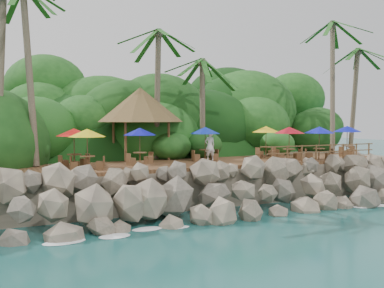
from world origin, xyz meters
name	(u,v)px	position (x,y,z in m)	size (l,w,h in m)	color
ground	(245,222)	(0.00, 0.00, 0.00)	(140.00, 140.00, 0.00)	#19514F
land_base	(139,167)	(0.00, 16.00, 1.05)	(32.00, 25.20, 2.10)	gray
jungle_hill	(115,170)	(0.00, 23.50, 0.00)	(44.80, 28.00, 15.40)	#143811
seawall	(225,192)	(0.00, 2.00, 1.15)	(29.00, 4.00, 2.30)	gray
terrace	(192,164)	(0.00, 6.00, 2.20)	(26.00, 5.00, 0.20)	brown
jungle_foliage	(143,181)	(0.00, 15.00, 0.00)	(44.00, 16.00, 12.00)	#143811
foam_line	(242,220)	(0.00, 0.30, 0.03)	(25.20, 0.80, 0.06)	white
palms	(199,21)	(1.73, 8.66, 11.31)	(31.85, 7.10, 12.93)	brown
palapa	(140,105)	(-2.08, 9.39, 5.79)	(5.50, 5.50, 4.60)	brown
dining_clusters	(203,133)	(0.58, 5.68, 4.04)	(25.53, 4.68, 2.09)	brown
railing	(323,151)	(7.91, 3.65, 2.91)	(8.30, 0.10, 1.00)	brown
waiter	(210,146)	(1.40, 6.41, 3.22)	(0.67, 0.44, 1.84)	white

